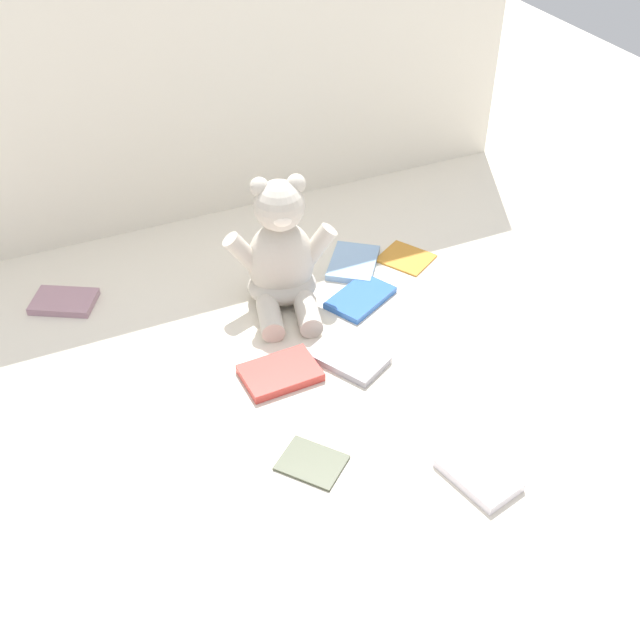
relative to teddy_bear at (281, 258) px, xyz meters
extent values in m
plane|color=silver|center=(-0.02, -0.11, -0.10)|extent=(3.20, 3.20, 0.00)
cube|color=white|center=(-0.02, 0.39, 0.24)|extent=(1.50, 0.03, 0.68)
ellipsoid|color=beige|center=(0.00, 0.01, -0.01)|extent=(0.15, 0.13, 0.17)
ellipsoid|color=beige|center=(0.00, 0.00, -0.07)|extent=(0.16, 0.14, 0.06)
sphere|color=beige|center=(0.00, 0.00, 0.11)|extent=(0.12, 0.12, 0.10)
ellipsoid|color=white|center=(-0.01, -0.03, 0.11)|extent=(0.05, 0.04, 0.03)
sphere|color=beige|center=(-0.03, 0.02, 0.15)|extent=(0.04, 0.04, 0.04)
sphere|color=beige|center=(0.04, 0.01, 0.15)|extent=(0.04, 0.04, 0.04)
cylinder|color=beige|center=(-0.07, 0.02, 0.02)|extent=(0.09, 0.05, 0.09)
cylinder|color=beige|center=(0.07, -0.01, 0.02)|extent=(0.09, 0.05, 0.09)
cylinder|color=beige|center=(-0.06, -0.07, -0.08)|extent=(0.07, 0.10, 0.04)
cylinder|color=beige|center=(0.01, -0.09, -0.08)|extent=(0.07, 0.10, 0.04)
cube|color=#4A4F39|center=(-0.12, -0.42, -0.10)|extent=(0.12, 0.13, 0.01)
cube|color=orange|center=(0.30, 0.02, -0.10)|extent=(0.13, 0.14, 0.01)
cube|color=#A87C8C|center=(-0.40, 0.16, -0.09)|extent=(0.15, 0.13, 0.01)
cube|color=white|center=(0.10, -0.55, -0.09)|extent=(0.10, 0.14, 0.02)
cube|color=blue|center=(0.14, -0.07, -0.09)|extent=(0.16, 0.14, 0.01)
cube|color=#C93C34|center=(-0.09, -0.21, -0.09)|extent=(0.14, 0.10, 0.02)
cube|color=#A09CA3|center=(0.04, -0.22, -0.09)|extent=(0.14, 0.16, 0.01)
cube|color=#87AED9|center=(0.18, 0.05, -0.09)|extent=(0.15, 0.16, 0.01)
camera|label=1|loc=(-0.45, -1.18, 0.86)|focal=44.23mm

